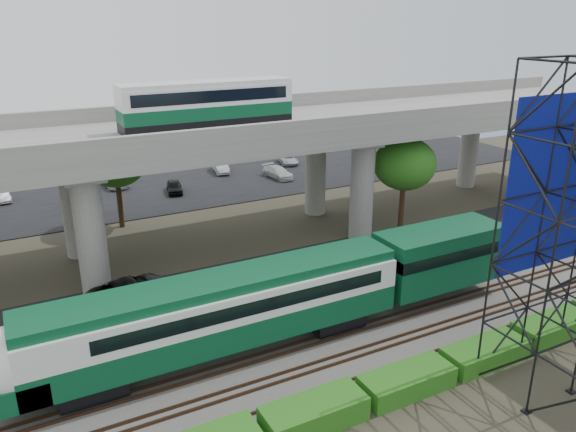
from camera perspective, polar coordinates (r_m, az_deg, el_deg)
ground at (r=30.44m, az=5.14°, el=-13.46°), size 140.00×140.00×0.00m
ballast_bed at (r=31.81m, az=3.16°, el=-11.59°), size 90.00×12.00×0.20m
service_road at (r=38.48m, az=-3.37°, el=-5.84°), size 90.00×5.00×0.08m
parking_lot at (r=59.35m, az=-12.88°, el=2.99°), size 90.00×18.00×0.08m
harbor_water at (r=80.23m, az=-17.14°, el=6.89°), size 140.00×40.00×0.03m
rail_tracks at (r=31.72m, az=3.16°, el=-11.32°), size 90.00×9.52×0.16m
commuter_train at (r=29.00m, az=-2.73°, el=-8.57°), size 29.30×3.06×4.30m
overpass at (r=40.67m, az=-6.94°, el=7.65°), size 80.00×12.00×12.40m
hedge_strip at (r=27.82m, az=11.97°, el=-16.03°), size 34.60×1.80×1.20m
trees at (r=40.11m, az=-13.02°, el=3.21°), size 40.94×16.94×7.69m
suv at (r=35.97m, az=-15.69°, el=-7.17°), size 5.57×3.53×1.43m
parked_cars at (r=58.72m, az=-12.99°, el=3.45°), size 34.84×9.56×1.31m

